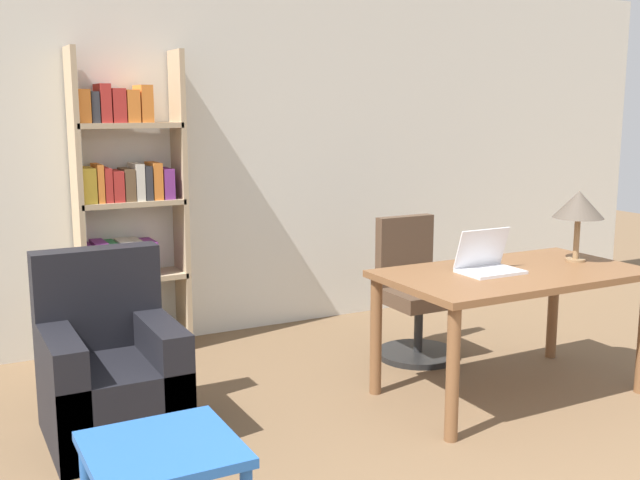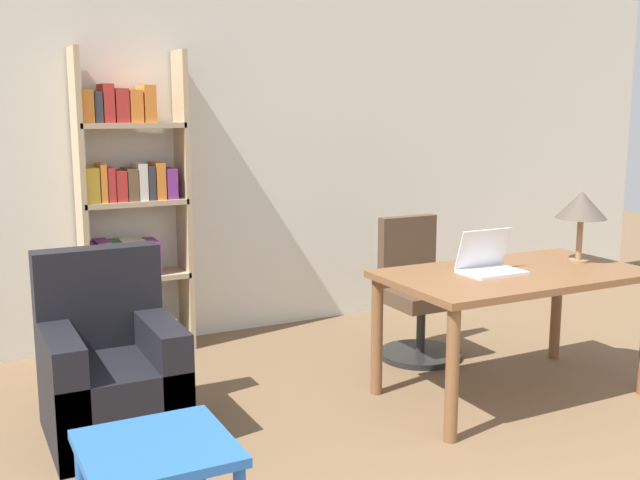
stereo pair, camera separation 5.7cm
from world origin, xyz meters
The scene contains 8 objects.
wall_back centered at (0.00, 4.53, 1.35)m, with size 8.00×0.06×2.70m.
desk centered at (0.85, 2.53, 0.65)m, with size 1.54×0.86×0.75m.
laptop centered at (0.69, 2.58, 0.81)m, with size 0.35×0.25×0.25m.
table_lamp centered at (1.39, 2.57, 1.10)m, with size 0.31×0.31×0.44m.
office_chair centered at (0.76, 3.39, 0.42)m, with size 0.56×0.56×0.96m.
side_table_blue centered at (-1.50, 1.68, 0.45)m, with size 0.52×0.51×0.55m.
armchair centered at (-1.39, 3.06, 0.31)m, with size 0.66×0.73×0.96m.
bookshelf centered at (-0.97, 4.34, 0.92)m, with size 0.73×0.28×2.08m.
Camera 2 is at (-2.10, -0.75, 1.70)m, focal length 42.00 mm.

